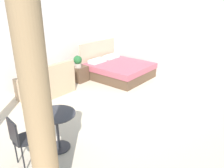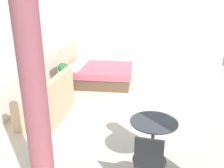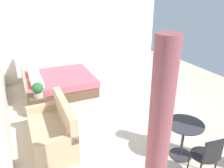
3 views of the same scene
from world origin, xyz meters
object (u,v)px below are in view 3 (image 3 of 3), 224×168
balcony_table (183,134)px  nightstand (38,105)px  bed (57,83)px  potted_plant (38,90)px  couch (53,131)px  cafe_chair_near_window (207,155)px

balcony_table → nightstand: bearing=38.9°
bed → nightstand: bed is taller
potted_plant → balcony_table: potted_plant is taller
bed → potted_plant: (-1.21, 0.69, 0.43)m
bed → nightstand: 1.32m
couch → potted_plant: size_ratio=3.92×
couch → nightstand: bearing=3.8°
cafe_chair_near_window → bed: bearing=17.4°
nightstand → potted_plant: (-0.10, -0.03, 0.46)m
cafe_chair_near_window → potted_plant: bearing=32.5°
bed → potted_plant: size_ratio=5.32×
potted_plant → balcony_table: size_ratio=0.54×
potted_plant → cafe_chair_near_window: 3.90m
couch → balcony_table: size_ratio=2.10×
potted_plant → cafe_chair_near_window: potted_plant is taller
couch → nightstand: 1.38m
bed → balcony_table: 4.14m
nightstand → potted_plant: size_ratio=1.33×
balcony_table → cafe_chair_near_window: bearing=172.1°
bed → potted_plant: bed is taller
bed → balcony_table: bearing=-158.8°
nightstand → balcony_table: bearing=-141.1°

